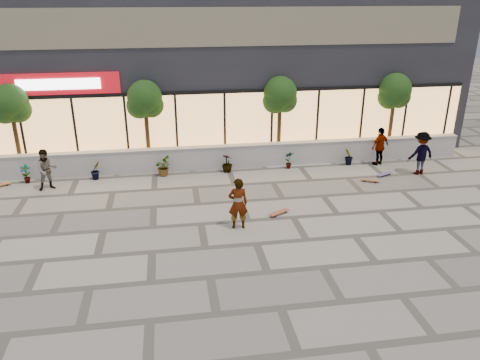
{
  "coord_description": "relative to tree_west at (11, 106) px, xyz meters",
  "views": [
    {
      "loc": [
        -2.52,
        -12.7,
        7.43
      ],
      "look_at": [
        -0.19,
        2.23,
        1.3
      ],
      "focal_mm": 35.0,
      "sensor_mm": 36.0,
      "label": 1
    }
  ],
  "objects": [
    {
      "name": "skater_left",
      "position": [
        1.57,
        -2.09,
        -2.14
      ],
      "size": [
        0.97,
        0.85,
        1.68
      ],
      "primitive_type": "imported",
      "rotation": [
        0.0,
        0.0,
        0.3
      ],
      "color": "tan",
      "rests_on": "ground"
    },
    {
      "name": "planter_wall",
      "position": [
        9.0,
        -0.7,
        -2.46
      ],
      "size": [
        22.0,
        0.42,
        1.04
      ],
      "color": "silver",
      "rests_on": "ground"
    },
    {
      "name": "tree_midwest",
      "position": [
        5.5,
        0.0,
        0.0
      ],
      "size": [
        1.6,
        1.5,
        3.92
      ],
      "color": "#452F18",
      "rests_on": "ground"
    },
    {
      "name": "skateboard_right_far",
      "position": [
        15.56,
        -2.79,
        -2.91
      ],
      "size": [
        0.8,
        0.5,
        0.09
      ],
      "rotation": [
        0.0,
        0.0,
        0.42
      ],
      "color": "#564986",
      "rests_on": "ground"
    },
    {
      "name": "shrub_c",
      "position": [
        6.1,
        -1.25,
        -2.58
      ],
      "size": [
        0.68,
        0.77,
        0.81
      ],
      "primitive_type": "imported",
      "rotation": [
        0.0,
        0.0,
        1.64
      ],
      "color": "#163912",
      "rests_on": "ground"
    },
    {
      "name": "skateboard_center",
      "position": [
        10.19,
        -5.76,
        -2.9
      ],
      "size": [
        0.83,
        0.61,
        0.1
      ],
      "rotation": [
        0.0,
        0.0,
        0.53
      ],
      "color": "brown",
      "rests_on": "ground"
    },
    {
      "name": "skateboard_right_near",
      "position": [
        14.66,
        -3.36,
        -2.91
      ],
      "size": [
        0.76,
        0.48,
        0.09
      ],
      "rotation": [
        0.0,
        0.0,
        -0.42
      ],
      "color": "brown",
      "rests_on": "ground"
    },
    {
      "name": "shrub_f",
      "position": [
        14.5,
        -1.25,
        -2.58
      ],
      "size": [
        0.55,
        0.57,
        0.81
      ],
      "primitive_type": "imported",
      "rotation": [
        0.0,
        0.0,
        4.1
      ],
      "color": "#163912",
      "rests_on": "ground"
    },
    {
      "name": "shrub_b",
      "position": [
        3.3,
        -1.25,
        -2.58
      ],
      "size": [
        0.57,
        0.57,
        0.81
      ],
      "primitive_type": "imported",
      "rotation": [
        0.0,
        0.0,
        0.82
      ],
      "color": "#163912",
      "rests_on": "ground"
    },
    {
      "name": "tree_west",
      "position": [
        0.0,
        0.0,
        0.0
      ],
      "size": [
        1.6,
        1.5,
        3.92
      ],
      "color": "#452F18",
      "rests_on": "ground"
    },
    {
      "name": "ground",
      "position": [
        9.0,
        -7.7,
        -2.99
      ],
      "size": [
        80.0,
        80.0,
        0.0
      ],
      "primitive_type": "plane",
      "color": "#AAA493",
      "rests_on": "ground"
    },
    {
      "name": "shrub_a",
      "position": [
        0.5,
        -1.25,
        -2.58
      ],
      "size": [
        0.43,
        0.29,
        0.81
      ],
      "primitive_type": "imported",
      "color": "#163912",
      "rests_on": "ground"
    },
    {
      "name": "shrub_e",
      "position": [
        11.7,
        -1.25,
        -2.58
      ],
      "size": [
        0.46,
        0.35,
        0.81
      ],
      "primitive_type": "imported",
      "rotation": [
        0.0,
        0.0,
        3.28
      ],
      "color": "#163912",
      "rests_on": "ground"
    },
    {
      "name": "shrub_d",
      "position": [
        8.9,
        -1.25,
        -2.58
      ],
      "size": [
        0.64,
        0.64,
        0.81
      ],
      "primitive_type": "imported",
      "rotation": [
        0.0,
        0.0,
        2.46
      ],
      "color": "#163912",
      "rests_on": "ground"
    },
    {
      "name": "skateboard_left",
      "position": [
        -0.5,
        -1.5,
        -2.9
      ],
      "size": [
        0.86,
        0.52,
        0.1
      ],
      "rotation": [
        0.0,
        0.0,
        0.4
      ],
      "color": "orange",
      "rests_on": "ground"
    },
    {
      "name": "skater_right_far",
      "position": [
        17.13,
        -2.75,
        -2.04
      ],
      "size": [
        1.31,
        0.89,
        1.88
      ],
      "primitive_type": "imported",
      "rotation": [
        0.0,
        0.0,
        3.3
      ],
      "color": "maroon",
      "rests_on": "ground"
    },
    {
      "name": "skater_center",
      "position": [
        8.58,
        -6.52,
        -2.09
      ],
      "size": [
        0.66,
        0.45,
        1.79
      ],
      "primitive_type": "imported",
      "rotation": [
        0.0,
        0.0,
        3.11
      ],
      "color": "silver",
      "rests_on": "ground"
    },
    {
      "name": "tree_east",
      "position": [
        17.0,
        0.0,
        0.0
      ],
      "size": [
        1.6,
        1.5,
        3.92
      ],
      "color": "#452F18",
      "rests_on": "ground"
    },
    {
      "name": "skater_right_near",
      "position": [
        15.89,
        -1.4,
        -2.11
      ],
      "size": [
        1.11,
        0.82,
        1.76
      ],
      "primitive_type": "imported",
      "rotation": [
        0.0,
        0.0,
        3.58
      ],
      "color": "silver",
      "rests_on": "ground"
    },
    {
      "name": "tree_mideast",
      "position": [
        11.5,
        0.0,
        0.0
      ],
      "size": [
        1.6,
        1.5,
        3.92
      ],
      "color": "#452F18",
      "rests_on": "ground"
    },
    {
      "name": "retail_building",
      "position": [
        9.0,
        4.79,
        1.26
      ],
      "size": [
        24.0,
        9.17,
        8.5
      ],
      "color": "#24252A",
      "rests_on": "ground"
    }
  ]
}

